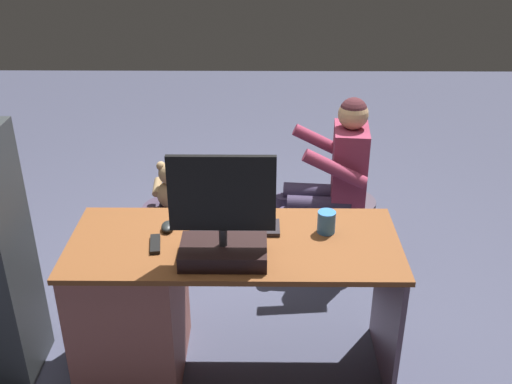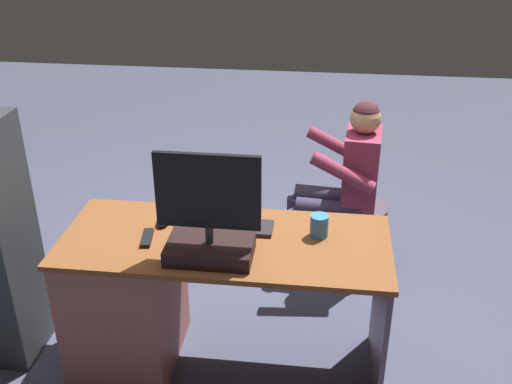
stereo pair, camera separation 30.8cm
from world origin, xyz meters
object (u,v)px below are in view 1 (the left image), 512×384
Objects in this scene: tv_remote at (155,244)px; visitor_chair at (344,228)px; keyboard at (234,228)px; cup at (326,222)px; desk at (152,301)px; computer_mouse at (168,226)px; teddy_bear at (171,187)px; monitor at (223,230)px; person at (334,171)px; office_chair_teddy at (174,233)px.

visitor_chair is at bearing -143.03° from tv_remote.
keyboard is 0.43m from cup.
computer_mouse is (-0.08, -0.10, 0.36)m from desk.
keyboard is 1.39× the size of teddy_bear.
keyboard reaches higher than tv_remote.
cup is 0.71× the size of tv_remote.
monitor reaches higher than tv_remote.
monitor is (-0.36, 0.15, 0.49)m from desk.
desk is 1.44m from visitor_chair.
computer_mouse is 0.32× the size of teddy_bear.
monitor is 1.16× the size of keyboard.
person reaches higher than teddy_bear.
desk is 0.36m from tv_remote.
keyboard is 0.86× the size of visitor_chair.
computer_mouse is 1.40m from visitor_chair.
person is (-0.88, -0.86, -0.12)m from computer_mouse.
cup is (-0.43, 0.02, 0.04)m from keyboard.
cup is 0.90m from person.
computer_mouse reaches higher than desk.
computer_mouse reaches higher than tv_remote.
office_chair_teddy is (0.02, -0.87, -0.14)m from desk.
teddy_bear is (0.38, -1.03, -0.31)m from monitor.
office_chair_teddy is (0.10, -0.77, -0.50)m from computer_mouse.
cup is 0.35× the size of teddy_bear.
teddy_bear is 0.28× the size of person.
keyboard reaches higher than desk.
desk is 1.38× the size of person.
office_chair_teddy is at bearing -94.09° from tv_remote.
teddy_bear is at bearing 4.71° from person.
person is at bearing -135.08° from desk.
computer_mouse is 1.24m from person.
keyboard is 1.20m from visitor_chair.
computer_mouse reaches higher than office_chair_teddy.
teddy_bear reaches higher than office_chair_teddy.
keyboard is at bearing 118.51° from office_chair_teddy.
monitor reaches higher than visitor_chair.
tv_remote is 0.14× the size of person.
monitor is 1.29m from person.
keyboard is at bearing 56.57° from person.
monitor reaches higher than keyboard.
office_chair_teddy is at bearing 90.00° from teddy_bear.
office_chair_teddy is (0.07, -0.91, -0.49)m from tv_remote.
teddy_bear reaches higher than desk.
teddy_bear is 0.99m from person.
tv_remote is at bearing 94.12° from teddy_bear.
keyboard is at bearing -98.36° from monitor.
desk is at bearing 44.92° from person.
tv_remote reaches higher than teddy_bear.
monitor is 0.39m from computer_mouse.
person reaches higher than cup.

